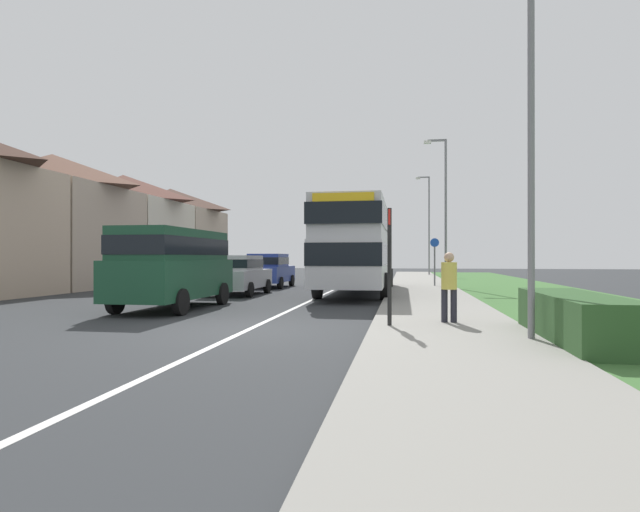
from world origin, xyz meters
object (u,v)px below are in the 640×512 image
object	(u,v)px
parked_car_silver	(238,273)
street_lamp_far	(428,220)
street_lamp_near	(525,104)
bus_stop_sign	(390,258)
cycle_route_sign	(435,260)
street_lamp_mid	(444,203)
parked_van_dark_green	(174,262)
parked_car_blue	(269,269)
double_decker_bus	(358,244)
pedestrian_at_stop	(449,284)

from	to	relation	value
parked_car_silver	street_lamp_far	size ratio (longest dim) A/B	0.49
street_lamp_near	bus_stop_sign	bearing A→B (deg)	151.92
cycle_route_sign	street_lamp_mid	size ratio (longest dim) A/B	0.34
street_lamp_far	parked_car_silver	bearing A→B (deg)	-111.13
parked_van_dark_green	parked_car_blue	size ratio (longest dim) A/B	1.24
double_decker_bus	street_lamp_far	size ratio (longest dim) A/B	1.33
double_decker_bus	street_lamp_mid	distance (m)	6.31
bus_stop_sign	street_lamp_mid	bearing A→B (deg)	81.46
parked_van_dark_green	double_decker_bus	bearing A→B (deg)	56.06
pedestrian_at_stop	street_lamp_far	size ratio (longest dim) A/B	0.20
pedestrian_at_stop	double_decker_bus	bearing A→B (deg)	106.26
parked_car_silver	street_lamp_near	size ratio (longest dim) A/B	0.54
parked_car_silver	parked_car_blue	size ratio (longest dim) A/B	1.00
parked_car_silver	cycle_route_sign	distance (m)	10.33
parked_car_silver	street_lamp_far	world-z (taller)	street_lamp_far
parked_car_blue	street_lamp_far	bearing A→B (deg)	62.98
double_decker_bus	bus_stop_sign	bearing A→B (deg)	-81.33
parked_car_silver	street_lamp_mid	bearing A→B (deg)	34.75
double_decker_bus	pedestrian_at_stop	world-z (taller)	double_decker_bus
bus_stop_sign	street_lamp_near	xyz separation A→B (m)	(2.43, -1.29, 2.75)
parked_car_blue	street_lamp_far	world-z (taller)	street_lamp_far
double_decker_bus	pedestrian_at_stop	size ratio (longest dim) A/B	6.57
double_decker_bus	cycle_route_sign	distance (m)	5.75
parked_car_blue	cycle_route_sign	xyz separation A→B (m)	(8.42, 0.89, 0.48)
double_decker_bus	bus_stop_sign	world-z (taller)	double_decker_bus
parked_car_blue	bus_stop_sign	size ratio (longest dim) A/B	1.56
parked_car_blue	double_decker_bus	bearing A→B (deg)	-36.27
cycle_route_sign	double_decker_bus	bearing A→B (deg)	-127.63
bus_stop_sign	street_lamp_far	distance (m)	31.97
parked_car_blue	pedestrian_at_stop	world-z (taller)	parked_car_blue
parked_car_blue	street_lamp_mid	bearing A→B (deg)	5.30
double_decker_bus	street_lamp_near	bearing A→B (deg)	-71.35
cycle_route_sign	street_lamp_far	bearing A→B (deg)	88.49
parked_van_dark_green	street_lamp_far	size ratio (longest dim) A/B	0.61
parked_van_dark_green	pedestrian_at_stop	world-z (taller)	parked_van_dark_green
parked_car_silver	cycle_route_sign	world-z (taller)	cycle_route_sign
double_decker_bus	parked_van_dark_green	world-z (taller)	double_decker_bus
parked_car_blue	parked_car_silver	bearing A→B (deg)	-88.69
street_lamp_mid	street_lamp_far	world-z (taller)	street_lamp_far
parked_car_blue	street_lamp_near	distance (m)	18.38
pedestrian_at_stop	street_lamp_mid	world-z (taller)	street_lamp_mid
pedestrian_at_stop	bus_stop_sign	distance (m)	1.58
bus_stop_sign	cycle_route_sign	size ratio (longest dim) A/B	1.03
bus_stop_sign	street_lamp_mid	distance (m)	15.61
double_decker_bus	street_lamp_near	world-z (taller)	street_lamp_near
cycle_route_sign	pedestrian_at_stop	bearing A→B (deg)	-92.19
parked_van_dark_green	parked_car_silver	xyz separation A→B (m)	(0.09, 5.67, -0.51)
double_decker_bus	cycle_route_sign	size ratio (longest dim) A/B	4.35
cycle_route_sign	street_lamp_mid	bearing A→B (deg)	-9.31
pedestrian_at_stop	bus_stop_sign	xyz separation A→B (m)	(-1.29, -0.72, 0.56)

